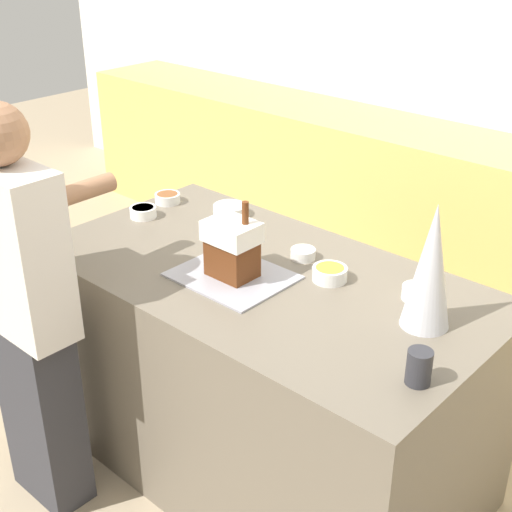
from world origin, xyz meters
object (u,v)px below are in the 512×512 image
at_px(person, 28,315).
at_px(gingerbread_house, 232,247).
at_px(candy_bowl_far_left, 303,253).
at_px(baking_tray, 232,276).
at_px(candy_bowl_far_right, 143,212).
at_px(mug, 419,367).
at_px(decorative_tree, 431,267).
at_px(candy_bowl_behind_tray, 230,210).
at_px(candy_bowl_front_corner, 168,198).
at_px(candy_bowl_center_rear, 417,292).
at_px(candy_bowl_near_tray_right, 330,273).

bearing_deg(person, gingerbread_house, 51.97).
bearing_deg(gingerbread_house, candy_bowl_far_left, 71.70).
height_order(baking_tray, candy_bowl_far_left, candy_bowl_far_left).
distance_m(candy_bowl_far_right, mug, 1.49).
xyz_separation_m(decorative_tree, candy_bowl_behind_tray, (-1.07, 0.22, -0.18)).
xyz_separation_m(baking_tray, candy_bowl_far_right, (-0.66, 0.13, 0.02)).
relative_size(baking_tray, candy_bowl_front_corner, 3.54).
distance_m(gingerbread_house, decorative_tree, 0.70).
distance_m(candy_bowl_center_rear, mug, 0.48).
height_order(decorative_tree, mug, decorative_tree).
height_order(candy_bowl_front_corner, candy_bowl_behind_tray, candy_bowl_behind_tray).
height_order(candy_bowl_far_left, mug, mug).
bearing_deg(candy_bowl_behind_tray, candy_bowl_far_right, -134.66).
distance_m(gingerbread_house, candy_bowl_far_left, 0.31).
relative_size(candy_bowl_far_left, candy_bowl_far_right, 0.83).
bearing_deg(gingerbread_house, candy_bowl_near_tray_right, 38.43).
xyz_separation_m(gingerbread_house, candy_bowl_far_left, (0.09, 0.28, -0.10)).
bearing_deg(gingerbread_house, candy_bowl_front_corner, 156.07).
bearing_deg(candy_bowl_far_left, candy_bowl_behind_tray, 167.27).
bearing_deg(mug, candy_bowl_near_tray_right, 149.74).
bearing_deg(candy_bowl_far_left, candy_bowl_near_tray_right, -21.40).
bearing_deg(gingerbread_house, baking_tray, -153.58).
height_order(decorative_tree, candy_bowl_behind_tray, decorative_tree).
height_order(candy_bowl_far_left, candy_bowl_center_rear, candy_bowl_center_rear).
bearing_deg(candy_bowl_near_tray_right, decorative_tree, -5.30).
height_order(gingerbread_house, candy_bowl_front_corner, gingerbread_house).
relative_size(candy_bowl_front_corner, mug, 1.08).
height_order(gingerbread_house, candy_bowl_center_rear, gingerbread_house).
relative_size(candy_bowl_center_rear, mug, 0.97).
height_order(candy_bowl_near_tray_right, candy_bowl_far_right, candy_bowl_near_tray_right).
xyz_separation_m(gingerbread_house, person, (-0.45, -0.57, -0.20)).
bearing_deg(candy_bowl_near_tray_right, person, -132.40).
bearing_deg(candy_bowl_far_left, person, -122.29).
relative_size(candy_bowl_front_corner, candy_bowl_behind_tray, 0.81).
relative_size(decorative_tree, mug, 3.97).
height_order(candy_bowl_far_right, mug, mug).
height_order(candy_bowl_behind_tray, mug, mug).
relative_size(candy_bowl_center_rear, person, 0.07).
bearing_deg(candy_bowl_far_right, mug, -9.15).
xyz_separation_m(baking_tray, candy_bowl_near_tray_right, (0.27, 0.22, 0.02)).
distance_m(baking_tray, candy_bowl_far_right, 0.67).
xyz_separation_m(candy_bowl_near_tray_right, candy_bowl_behind_tray, (-0.67, 0.18, -0.00)).
bearing_deg(candy_bowl_front_corner, decorative_tree, -5.54).
bearing_deg(candy_bowl_behind_tray, candy_bowl_center_rear, -5.32).
height_order(candy_bowl_far_left, candy_bowl_behind_tray, candy_bowl_behind_tray).
distance_m(candy_bowl_near_tray_right, candy_bowl_front_corner, 0.98).
height_order(candy_bowl_far_left, candy_bowl_far_right, candy_bowl_far_right).
xyz_separation_m(baking_tray, candy_bowl_center_rear, (0.57, 0.31, 0.02)).
distance_m(baking_tray, mug, 0.82).
height_order(candy_bowl_far_right, person, person).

